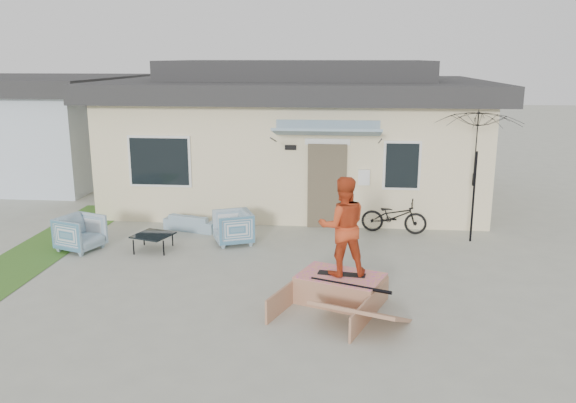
# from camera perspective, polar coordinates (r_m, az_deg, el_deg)

# --- Properties ---
(ground) EXTENTS (90.00, 90.00, 0.00)m
(ground) POSITION_cam_1_polar(r_m,az_deg,el_deg) (10.62, -2.59, -9.13)
(ground) COLOR #9D9E8F
(ground) RESTS_ON ground
(grass_strip) EXTENTS (1.40, 8.00, 0.01)m
(grass_strip) POSITION_cam_1_polar(r_m,az_deg,el_deg) (14.05, -22.92, -4.42)
(grass_strip) COLOR #356422
(grass_strip) RESTS_ON ground
(house) EXTENTS (10.80, 8.49, 4.10)m
(house) POSITION_cam_1_polar(r_m,az_deg,el_deg) (17.86, 0.99, 6.77)
(house) COLOR beige
(house) RESTS_ON ground
(neighbor_house) EXTENTS (8.60, 7.60, 3.50)m
(neighbor_house) POSITION_cam_1_polar(r_m,az_deg,el_deg) (23.13, -25.66, 6.64)
(neighbor_house) COLOR silver
(neighbor_house) RESTS_ON ground
(loveseat) EXTENTS (1.42, 0.77, 0.53)m
(loveseat) POSITION_cam_1_polar(r_m,az_deg,el_deg) (14.62, -9.29, -1.71)
(loveseat) COLOR teal
(loveseat) RESTS_ON ground
(armchair_left) EXTENTS (1.02, 1.05, 0.85)m
(armchair_left) POSITION_cam_1_polar(r_m,az_deg,el_deg) (13.66, -19.54, -2.75)
(armchair_left) COLOR teal
(armchair_left) RESTS_ON ground
(armchair_right) EXTENTS (1.02, 1.04, 0.83)m
(armchair_right) POSITION_cam_1_polar(r_m,az_deg,el_deg) (13.39, -5.37, -2.37)
(armchair_right) COLOR teal
(armchair_right) RESTS_ON ground
(coffee_table) EXTENTS (0.94, 0.94, 0.37)m
(coffee_table) POSITION_cam_1_polar(r_m,az_deg,el_deg) (13.27, -12.94, -3.87)
(coffee_table) COLOR black
(coffee_table) RESTS_ON ground
(bicycle) EXTENTS (1.63, 0.77, 1.00)m
(bicycle) POSITION_cam_1_polar(r_m,az_deg,el_deg) (14.35, 10.26, -1.07)
(bicycle) COLOR black
(bicycle) RESTS_ON ground
(patio_umbrella) EXTENTS (2.43, 2.34, 2.20)m
(patio_umbrella) POSITION_cam_1_polar(r_m,az_deg,el_deg) (13.85, 17.78, 3.23)
(patio_umbrella) COLOR black
(patio_umbrella) RESTS_ON ground
(skate_ramp) EXTENTS (1.99, 2.26, 0.47)m
(skate_ramp) POSITION_cam_1_polar(r_m,az_deg,el_deg) (10.34, 5.10, -8.41)
(skate_ramp) COLOR #A16D4F
(skate_ramp) RESTS_ON ground
(skateboard) EXTENTS (0.84, 0.32, 0.05)m
(skateboard) POSITION_cam_1_polar(r_m,az_deg,el_deg) (10.29, 5.23, -6.97)
(skateboard) COLOR black
(skateboard) RESTS_ON skate_ramp
(skater) EXTENTS (0.95, 0.80, 1.72)m
(skater) POSITION_cam_1_polar(r_m,az_deg,el_deg) (10.01, 5.34, -2.23)
(skater) COLOR #C2401D
(skater) RESTS_ON skateboard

